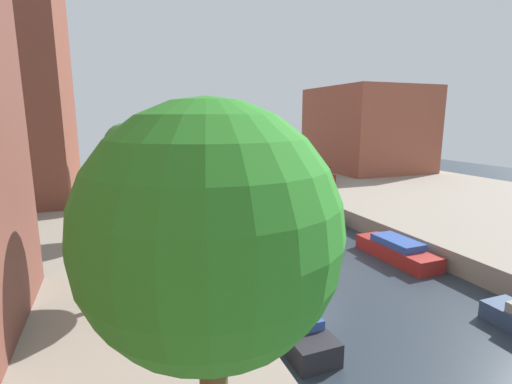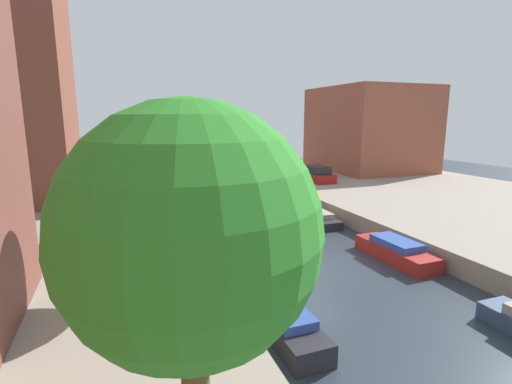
{
  "view_description": "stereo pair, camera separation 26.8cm",
  "coord_description": "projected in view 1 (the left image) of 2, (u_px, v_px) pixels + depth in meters",
  "views": [
    {
      "loc": [
        -8.43,
        -14.22,
        6.65
      ],
      "look_at": [
        0.24,
        8.33,
        1.89
      ],
      "focal_mm": 26.47,
      "sensor_mm": 36.0,
      "label": 1
    },
    {
      "loc": [
        -8.18,
        -14.32,
        6.65
      ],
      "look_at": [
        0.24,
        8.33,
        1.89
      ],
      "focal_mm": 26.47,
      "sensor_mm": 36.0,
      "label": 2
    }
  ],
  "objects": [
    {
      "name": "ground_plane",
      "position": [
        316.0,
        266.0,
        17.28
      ],
      "size": [
        84.0,
        84.0,
        0.0
      ],
      "primitive_type": "plane",
      "color": "#28333D"
    },
    {
      "name": "low_block_right",
      "position": [
        367.0,
        129.0,
        41.43
      ],
      "size": [
        10.0,
        11.45,
        8.87
      ],
      "primitive_type": "cube",
      "color": "brown",
      "rests_on": "quay_right"
    },
    {
      "name": "street_tree_1",
      "position": [
        210.0,
        236.0,
        4.21
      ],
      "size": [
        2.97,
        2.97,
        5.88
      ],
      "color": "brown",
      "rests_on": "quay_left"
    },
    {
      "name": "street_tree_2",
      "position": [
        147.0,
        181.0,
        11.66
      ],
      "size": [
        2.94,
        2.94,
        5.23
      ],
      "color": "brown",
      "rests_on": "quay_left"
    },
    {
      "name": "street_tree_3",
      "position": [
        134.0,
        161.0,
        17.97
      ],
      "size": [
        2.43,
        2.43,
        4.88
      ],
      "color": "brown",
      "rests_on": "quay_left"
    },
    {
      "name": "street_tree_4",
      "position": [
        126.0,
        145.0,
        24.79
      ],
      "size": [
        2.86,
        2.86,
        5.34
      ],
      "color": "brown",
      "rests_on": "quay_left"
    },
    {
      "name": "parked_car",
      "position": [
        314.0,
        174.0,
        34.33
      ],
      "size": [
        1.89,
        4.48,
        1.42
      ],
      "color": "maroon",
      "rests_on": "quay_right"
    },
    {
      "name": "moored_boat_left_2",
      "position": [
        289.0,
        321.0,
        11.76
      ],
      "size": [
        1.29,
        4.17,
        0.97
      ],
      "color": "#232328",
      "rests_on": "ground_plane"
    },
    {
      "name": "moored_boat_left_3",
      "position": [
        216.0,
        240.0,
        19.5
      ],
      "size": [
        1.44,
        3.95,
        0.99
      ],
      "color": "maroon",
      "rests_on": "ground_plane"
    },
    {
      "name": "moored_boat_left_4",
      "position": [
        197.0,
        211.0,
        26.03
      ],
      "size": [
        1.49,
        3.21,
        0.86
      ],
      "color": "#33476B",
      "rests_on": "ground_plane"
    },
    {
      "name": "moored_boat_right_2",
      "position": [
        397.0,
        250.0,
        18.0
      ],
      "size": [
        1.54,
        4.41,
        1.01
      ],
      "color": "maroon",
      "rests_on": "ground_plane"
    },
    {
      "name": "moored_boat_right_3",
      "position": [
        316.0,
        218.0,
        24.24
      ],
      "size": [
        1.76,
        4.06,
        0.8
      ],
      "color": "#232328",
      "rests_on": "ground_plane"
    },
    {
      "name": "moored_boat_right_4",
      "position": [
        267.0,
        193.0,
        31.7
      ],
      "size": [
        1.97,
        4.34,
        1.01
      ],
      "color": "maroon",
      "rests_on": "ground_plane"
    }
  ]
}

